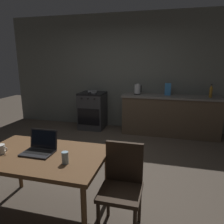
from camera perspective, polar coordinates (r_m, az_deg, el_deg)
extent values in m
plane|color=#473D33|center=(3.42, -6.80, -15.41)|extent=(12.00, 12.00, 0.00)
cube|color=#5A5D58|center=(5.26, 5.59, 10.56)|extent=(6.40, 0.10, 2.75)
cube|color=#4C3D2D|center=(5.00, 15.31, -1.02)|extent=(2.10, 0.60, 0.86)
cube|color=#66605B|center=(4.91, 15.64, 4.05)|extent=(2.16, 0.64, 0.04)
cube|color=#2D2D30|center=(5.29, -5.22, 0.23)|extent=(0.60, 0.60, 0.86)
cube|color=black|center=(5.21, -5.33, 5.04)|extent=(0.60, 0.60, 0.04)
cube|color=black|center=(5.03, -6.37, -1.33)|extent=(0.54, 0.01, 0.39)
cylinder|color=black|center=(4.99, -8.26, 3.63)|extent=(0.04, 0.02, 0.04)
cylinder|color=black|center=(4.93, -6.54, 3.57)|extent=(0.04, 0.02, 0.04)
cylinder|color=black|center=(4.87, -4.78, 3.49)|extent=(0.04, 0.02, 0.04)
cube|color=brown|center=(2.37, -18.31, -11.11)|extent=(1.32, 0.83, 0.04)
cylinder|color=brown|center=(2.05, -7.49, -26.72)|extent=(0.05, 0.05, 0.67)
cylinder|color=brown|center=(3.11, -23.79, -12.72)|extent=(0.05, 0.05, 0.67)
cylinder|color=brown|center=(2.60, -1.40, -16.93)|extent=(0.05, 0.05, 0.67)
cube|color=#2D2116|center=(2.17, 2.27, -20.77)|extent=(0.40, 0.40, 0.04)
cube|color=#2D2116|center=(2.20, 3.35, -13.23)|extent=(0.38, 0.04, 0.42)
cylinder|color=#2D2116|center=(2.22, -3.70, -27.39)|extent=(0.04, 0.04, 0.41)
cylinder|color=#2D2116|center=(2.47, -1.05, -22.39)|extent=(0.04, 0.04, 0.41)
cylinder|color=#2D2116|center=(2.42, 7.44, -23.41)|extent=(0.04, 0.04, 0.41)
cube|color=#232326|center=(2.38, -19.38, -10.41)|extent=(0.32, 0.22, 0.02)
cube|color=black|center=(2.38, -19.20, -10.06)|extent=(0.28, 0.12, 0.00)
cube|color=#232326|center=(2.43, -17.92, -6.86)|extent=(0.32, 0.05, 0.21)
cube|color=black|center=(2.43, -17.98, -6.92)|extent=(0.29, 0.03, 0.18)
cylinder|color=black|center=(4.94, 6.83, 4.88)|extent=(0.15, 0.15, 0.02)
cylinder|color=#B2B5BA|center=(4.93, 6.86, 6.18)|extent=(0.14, 0.14, 0.21)
cylinder|color=#B2B5BA|center=(4.91, 6.90, 7.46)|extent=(0.08, 0.08, 0.02)
cube|color=black|center=(4.91, 7.86, 6.25)|extent=(0.02, 0.02, 0.14)
cylinder|color=#8C601E|center=(4.92, 25.08, 4.71)|extent=(0.06, 0.06, 0.20)
cone|color=#8C601E|center=(4.91, 25.23, 6.22)|extent=(0.06, 0.06, 0.06)
cylinder|color=black|center=(4.90, 25.28, 6.68)|extent=(0.03, 0.03, 0.02)
cylinder|color=gray|center=(5.18, -5.34, 5.28)|extent=(0.22, 0.22, 0.01)
torus|color=gray|center=(5.18, -5.35, 5.62)|extent=(0.23, 0.23, 0.02)
cylinder|color=black|center=(5.00, -6.11, 5.11)|extent=(0.02, 0.18, 0.02)
cylinder|color=silver|center=(2.53, -27.80, -8.85)|extent=(0.09, 0.09, 0.10)
torus|color=silver|center=(2.49, -26.84, -8.96)|extent=(0.05, 0.01, 0.05)
cylinder|color=#99B7C6|center=(2.09, -12.53, -11.91)|extent=(0.06, 0.06, 0.12)
cube|color=#3372B2|center=(4.90, 14.80, 5.94)|extent=(0.13, 0.05, 0.27)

